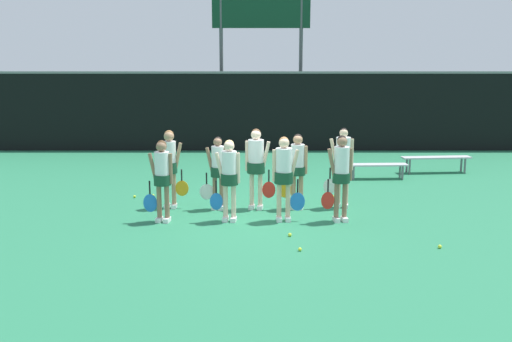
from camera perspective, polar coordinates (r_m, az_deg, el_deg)
ground_plane at (r=13.06m, az=0.13°, el=-4.18°), size 140.00×140.00×0.00m
fence_windscreen at (r=21.48m, az=0.09°, el=5.73°), size 60.00×0.08×2.83m
scoreboard at (r=23.09m, az=0.52°, el=14.40°), size 3.67×0.15×6.13m
bench_courtside at (r=17.02m, az=11.50°, el=0.46°), size 1.69×0.43×0.42m
bench_far at (r=18.30m, az=16.81°, el=1.12°), size 2.05×0.53×0.48m
player_0 at (r=12.45m, az=-8.93°, el=-0.29°), size 0.64×0.35×1.71m
player_1 at (r=12.35m, az=-2.56°, el=-0.24°), size 0.63×0.36×1.71m
player_2 at (r=12.36m, az=2.72°, el=-0.03°), size 0.68×0.39×1.78m
player_3 at (r=12.44m, az=8.13°, el=0.02°), size 0.63×0.36×1.81m
player_4 at (r=13.56m, az=-8.17°, el=0.86°), size 0.63×0.34×1.77m
player_5 at (r=13.35m, az=-3.65°, el=0.30°), size 0.63×0.33×1.64m
player_6 at (r=13.31m, az=0.05°, el=0.94°), size 0.67×0.40×1.82m
player_7 at (r=13.37m, az=3.97°, el=0.58°), size 0.64×0.35×1.70m
player_8 at (r=13.59m, az=8.28°, el=0.95°), size 0.65×0.37×1.82m
tennis_ball_0 at (r=10.73m, az=4.23°, el=-7.45°), size 0.07×0.07×0.07m
tennis_ball_1 at (r=11.33m, az=17.13°, el=-6.90°), size 0.07×0.07×0.07m
tennis_ball_2 at (r=11.54m, az=3.27°, el=-6.08°), size 0.07×0.07×0.07m
tennis_ball_3 at (r=14.88m, az=-9.75°, el=-2.30°), size 0.06×0.06×0.06m
tennis_ball_4 at (r=14.84m, az=-11.46°, el=-2.40°), size 0.07×0.07×0.07m
tennis_ball_5 at (r=14.15m, az=-10.15°, el=-3.01°), size 0.06×0.06×0.06m
tennis_ball_6 at (r=14.67m, az=7.34°, el=-2.41°), size 0.07×0.07×0.07m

